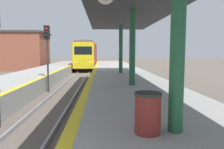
# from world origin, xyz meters

# --- Properties ---
(train) EXTENTS (2.80, 16.30, 4.26)m
(train) POSITION_xyz_m (0.00, 34.39, 2.17)
(train) COLOR black
(train) RESTS_ON ground
(signal_mid) EXTENTS (0.36, 0.31, 4.44)m
(signal_mid) POSITION_xyz_m (-1.27, 13.12, 3.10)
(signal_mid) COLOR #2D2D2D
(signal_mid) RESTS_ON ground
(station_canopy) EXTENTS (4.72, 19.60, 3.99)m
(station_canopy) POSITION_xyz_m (3.87, 9.32, 4.80)
(station_canopy) COLOR #1E5133
(station_canopy) RESTS_ON platform_right
(trash_bin) EXTENTS (0.56, 0.56, 0.85)m
(trash_bin) POSITION_xyz_m (3.26, 2.71, 1.45)
(trash_bin) COLOR maroon
(trash_bin) RESTS_ON platform_right
(station_building) EXTENTS (10.97, 6.37, 5.69)m
(station_building) POSITION_xyz_m (-11.48, 32.32, 2.86)
(station_building) COLOR brown
(station_building) RESTS_ON ground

